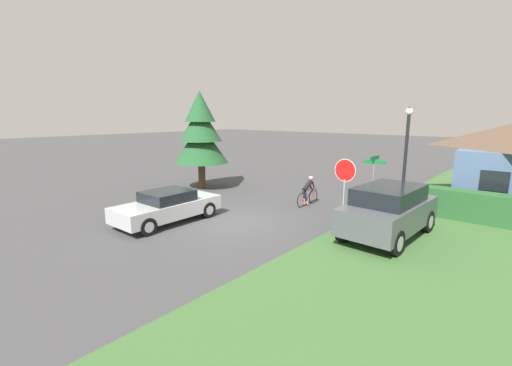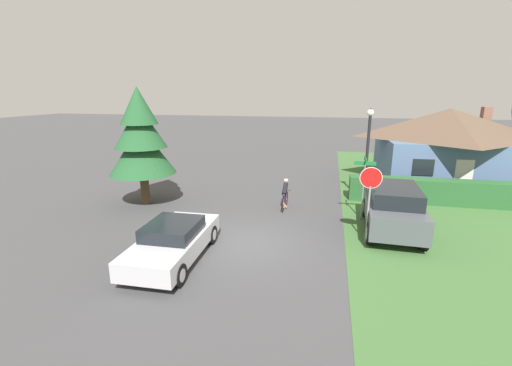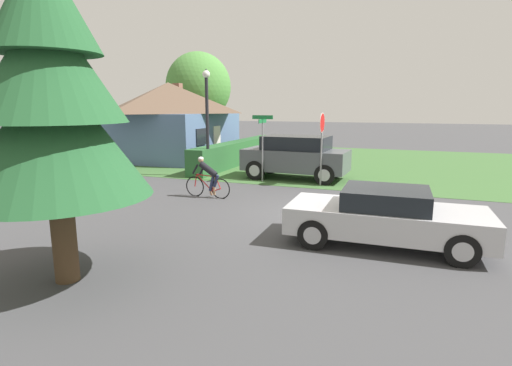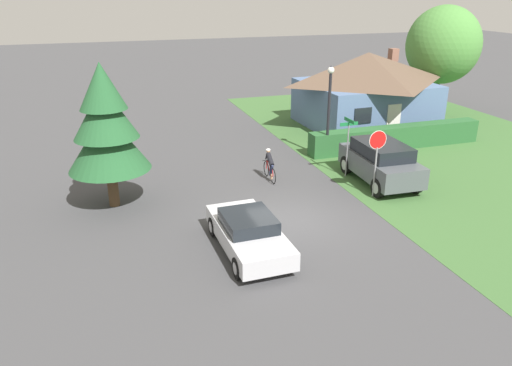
{
  "view_description": "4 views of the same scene",
  "coord_description": "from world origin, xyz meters",
  "px_view_note": "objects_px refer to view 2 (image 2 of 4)",
  "views": [
    {
      "loc": [
        9.66,
        -9.68,
        4.35
      ],
      "look_at": [
        0.09,
        1.45,
        1.45
      ],
      "focal_mm": 24.0,
      "sensor_mm": 36.0,
      "label": 1
    },
    {
      "loc": [
        2.9,
        -11.41,
        5.47
      ],
      "look_at": [
        -0.39,
        3.78,
        1.36
      ],
      "focal_mm": 24.0,
      "sensor_mm": 36.0,
      "label": 2
    },
    {
      "loc": [
        -11.3,
        -2.05,
        3.15
      ],
      "look_at": [
        -0.53,
        2.04,
        0.93
      ],
      "focal_mm": 28.0,
      "sensor_mm": 36.0,
      "label": 3
    },
    {
      "loc": [
        -6.46,
        -15.9,
        8.37
      ],
      "look_at": [
        -0.72,
        1.47,
        1.11
      ],
      "focal_mm": 35.0,
      "sensor_mm": 36.0,
      "label": 4
    }
  ],
  "objects_px": {
    "sedan_left_lane": "(173,241)",
    "parked_suv_right": "(393,208)",
    "street_lamp": "(368,145)",
    "conifer_tall_near": "(141,137)",
    "street_name_sign": "(364,177)",
    "cottage_house": "(446,144)",
    "stop_sign": "(370,189)",
    "cyclist": "(285,195)"
  },
  "relations": [
    {
      "from": "street_lamp",
      "to": "conifer_tall_near",
      "type": "xyz_separation_m",
      "value": [
        -10.86,
        -2.74,
        0.43
      ]
    },
    {
      "from": "sedan_left_lane",
      "to": "stop_sign",
      "type": "relative_size",
      "value": 1.53
    },
    {
      "from": "cyclist",
      "to": "street_lamp",
      "type": "xyz_separation_m",
      "value": [
        3.85,
        1.98,
        2.24
      ]
    },
    {
      "from": "cyclist",
      "to": "conifer_tall_near",
      "type": "distance_m",
      "value": 7.54
    },
    {
      "from": "cyclist",
      "to": "conifer_tall_near",
      "type": "bearing_deg",
      "value": 97.93
    },
    {
      "from": "stop_sign",
      "to": "street_name_sign",
      "type": "relative_size",
      "value": 1.04
    },
    {
      "from": "cottage_house",
      "to": "conifer_tall_near",
      "type": "relative_size",
      "value": 1.43
    },
    {
      "from": "stop_sign",
      "to": "parked_suv_right",
      "type": "bearing_deg",
      "value": -128.21
    },
    {
      "from": "sedan_left_lane",
      "to": "street_lamp",
      "type": "height_order",
      "value": "street_lamp"
    },
    {
      "from": "street_lamp",
      "to": "street_name_sign",
      "type": "xyz_separation_m",
      "value": [
        -0.33,
        -2.75,
        -1.01
      ]
    },
    {
      "from": "sedan_left_lane",
      "to": "parked_suv_right",
      "type": "height_order",
      "value": "parked_suv_right"
    },
    {
      "from": "cottage_house",
      "to": "conifer_tall_near",
      "type": "distance_m",
      "value": 18.01
    },
    {
      "from": "street_lamp",
      "to": "stop_sign",
      "type": "bearing_deg",
      "value": -93.78
    },
    {
      "from": "sedan_left_lane",
      "to": "stop_sign",
      "type": "xyz_separation_m",
      "value": [
        6.45,
        2.82,
        1.42
      ]
    },
    {
      "from": "sedan_left_lane",
      "to": "cyclist",
      "type": "distance_m",
      "value": 6.76
    },
    {
      "from": "cyclist",
      "to": "street_name_sign",
      "type": "bearing_deg",
      "value": -100.46
    },
    {
      "from": "cottage_house",
      "to": "street_name_sign",
      "type": "relative_size",
      "value": 2.98
    },
    {
      "from": "cottage_house",
      "to": "street_lamp",
      "type": "bearing_deg",
      "value": -136.2
    },
    {
      "from": "sedan_left_lane",
      "to": "conifer_tall_near",
      "type": "xyz_separation_m",
      "value": [
        -4.07,
        5.33,
        2.71
      ]
    },
    {
      "from": "sedan_left_lane",
      "to": "street_lamp",
      "type": "distance_m",
      "value": 10.79
    },
    {
      "from": "sedan_left_lane",
      "to": "cyclist",
      "type": "xyz_separation_m",
      "value": [
        2.94,
        6.09,
        0.03
      ]
    },
    {
      "from": "cyclist",
      "to": "parked_suv_right",
      "type": "height_order",
      "value": "parked_suv_right"
    },
    {
      "from": "cottage_house",
      "to": "street_lamp",
      "type": "distance_m",
      "value": 7.47
    },
    {
      "from": "parked_suv_right",
      "to": "stop_sign",
      "type": "height_order",
      "value": "stop_sign"
    },
    {
      "from": "parked_suv_right",
      "to": "street_name_sign",
      "type": "xyz_separation_m",
      "value": [
        -1.09,
        1.16,
        0.93
      ]
    },
    {
      "from": "parked_suv_right",
      "to": "street_name_sign",
      "type": "height_order",
      "value": "street_name_sign"
    },
    {
      "from": "street_lamp",
      "to": "sedan_left_lane",
      "type": "bearing_deg",
      "value": -130.11
    },
    {
      "from": "sedan_left_lane",
      "to": "conifer_tall_near",
      "type": "distance_m",
      "value": 7.23
    },
    {
      "from": "sedan_left_lane",
      "to": "street_name_sign",
      "type": "xyz_separation_m",
      "value": [
        6.47,
        5.32,
        1.26
      ]
    },
    {
      "from": "conifer_tall_near",
      "to": "stop_sign",
      "type": "bearing_deg",
      "value": -13.38
    },
    {
      "from": "conifer_tall_near",
      "to": "street_lamp",
      "type": "bearing_deg",
      "value": 14.17
    },
    {
      "from": "sedan_left_lane",
      "to": "stop_sign",
      "type": "bearing_deg",
      "value": -67.33
    },
    {
      "from": "cottage_house",
      "to": "street_lamp",
      "type": "height_order",
      "value": "street_lamp"
    },
    {
      "from": "parked_suv_right",
      "to": "street_name_sign",
      "type": "bearing_deg",
      "value": 45.48
    },
    {
      "from": "cyclist",
      "to": "street_lamp",
      "type": "distance_m",
      "value": 4.88
    },
    {
      "from": "parked_suv_right",
      "to": "street_name_sign",
      "type": "relative_size",
      "value": 1.64
    },
    {
      "from": "cottage_house",
      "to": "sedan_left_lane",
      "type": "relative_size",
      "value": 1.87
    },
    {
      "from": "street_name_sign",
      "to": "conifer_tall_near",
      "type": "height_order",
      "value": "conifer_tall_near"
    },
    {
      "from": "cyclist",
      "to": "stop_sign",
      "type": "xyz_separation_m",
      "value": [
        3.51,
        -3.26,
        1.39
      ]
    },
    {
      "from": "cottage_house",
      "to": "stop_sign",
      "type": "xyz_separation_m",
      "value": [
        -5.55,
        -10.58,
        -0.29
      ]
    },
    {
      "from": "street_lamp",
      "to": "conifer_tall_near",
      "type": "relative_size",
      "value": 0.82
    },
    {
      "from": "conifer_tall_near",
      "to": "street_name_sign",
      "type": "bearing_deg",
      "value": -0.01
    }
  ]
}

